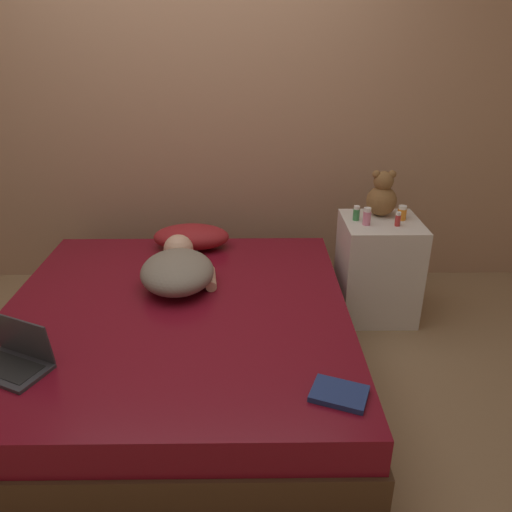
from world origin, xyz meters
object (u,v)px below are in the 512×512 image
(teddy_bear, at_px, (382,196))
(bottle_red, at_px, (398,219))
(person_lying, at_px, (178,268))
(bottle_green, at_px, (356,213))
(book, at_px, (339,394))
(bottle_orange, at_px, (402,213))
(laptop, at_px, (14,357))
(pillow, at_px, (191,237))
(bottle_pink, at_px, (367,216))

(teddy_bear, height_order, bottle_red, teddy_bear)
(person_lying, height_order, bottle_green, bottle_green)
(teddy_bear, xyz_separation_m, bottle_green, (-0.17, -0.09, -0.08))
(bottle_red, bearing_deg, book, -113.40)
(teddy_bear, distance_m, bottle_orange, 0.16)
(bottle_orange, xyz_separation_m, book, (-0.58, -1.33, -0.26))
(person_lying, distance_m, bottle_red, 1.31)
(bottle_red, bearing_deg, laptop, -151.31)
(pillow, xyz_separation_m, bottle_orange, (1.30, -0.12, 0.20))
(pillow, height_order, bottle_green, bottle_green)
(person_lying, relative_size, teddy_bear, 2.32)
(book, bearing_deg, bottle_green, 77.07)
(laptop, height_order, book, laptop)
(bottle_green, height_order, bottle_red, bottle_green)
(bottle_green, bearing_deg, laptop, -145.62)
(bottle_pink, bearing_deg, bottle_green, 120.50)
(pillow, relative_size, bottle_orange, 5.47)
(laptop, distance_m, bottle_green, 1.99)
(person_lying, xyz_separation_m, bottle_red, (1.27, 0.27, 0.18))
(pillow, relative_size, bottle_pink, 4.58)
(person_lying, distance_m, teddy_bear, 1.32)
(person_lying, xyz_separation_m, bottle_orange, (1.32, 0.38, 0.19))
(pillow, height_order, person_lying, person_lying)
(laptop, bearing_deg, bottle_red, 53.49)
(bottle_green, distance_m, book, 1.38)
(person_lying, bearing_deg, bottle_green, 13.27)
(bottle_red, distance_m, bottle_orange, 0.12)
(teddy_bear, height_order, bottle_orange, teddy_bear)
(pillow, distance_m, bottle_red, 1.28)
(teddy_bear, relative_size, bottle_red, 3.32)
(teddy_bear, bearing_deg, bottle_red, -73.45)
(pillow, height_order, teddy_bear, teddy_bear)
(person_lying, height_order, bottle_orange, bottle_orange)
(pillow, distance_m, bottle_pink, 1.11)
(laptop, distance_m, bottle_orange, 2.23)
(bottle_green, xyz_separation_m, bottle_pink, (0.05, -0.08, 0.01))
(bottle_green, bearing_deg, person_lying, -160.43)
(laptop, bearing_deg, teddy_bear, 58.61)
(bottle_orange, bearing_deg, person_lying, -164.13)
(bottle_pink, xyz_separation_m, book, (-0.35, -1.24, -0.27))
(person_lying, relative_size, bottle_red, 7.71)
(person_lying, bearing_deg, teddy_bear, 14.49)
(person_lying, height_order, bottle_red, bottle_red)
(bottle_pink, height_order, book, bottle_pink)
(bottle_orange, bearing_deg, pillow, 174.91)
(pillow, distance_m, bottle_green, 1.05)
(bottle_green, bearing_deg, pillow, 173.26)
(bottle_green, relative_size, bottle_red, 1.05)
(pillow, relative_size, teddy_bear, 1.69)
(book, bearing_deg, bottle_red, 66.60)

